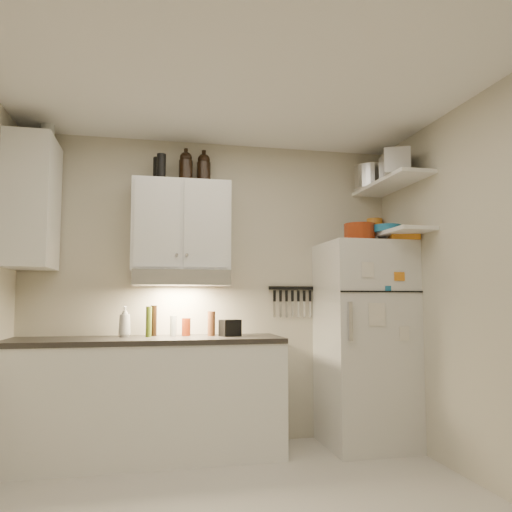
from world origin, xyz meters
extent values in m
cube|color=white|center=(0.00, 0.00, 2.61)|extent=(3.20, 3.00, 0.02)
cube|color=beige|center=(0.00, 1.51, 1.30)|extent=(3.20, 0.02, 2.60)
cube|color=beige|center=(1.61, 0.00, 1.30)|extent=(0.02, 3.00, 2.60)
cube|color=white|center=(-0.55, 1.20, 0.44)|extent=(2.10, 0.60, 0.88)
cube|color=#2E2A27|center=(-0.55, 1.20, 0.90)|extent=(2.10, 0.62, 0.04)
cube|color=white|center=(-0.30, 1.33, 1.83)|extent=(0.80, 0.33, 0.75)
cube|color=white|center=(-1.44, 1.20, 1.95)|extent=(0.33, 0.55, 1.00)
cube|color=silver|center=(-0.30, 1.27, 1.39)|extent=(0.76, 0.46, 0.12)
cube|color=silver|center=(1.25, 1.16, 0.85)|extent=(0.70, 0.68, 1.70)
cube|color=white|center=(1.45, 1.02, 2.20)|extent=(0.30, 0.95, 0.03)
cube|color=white|center=(1.45, 1.02, 1.76)|extent=(0.30, 0.95, 0.03)
cube|color=black|center=(0.70, 1.49, 1.32)|extent=(0.42, 0.02, 0.03)
cylinder|color=maroon|center=(1.17, 1.05, 1.78)|extent=(0.33, 0.33, 0.15)
cube|color=orange|center=(1.52, 0.96, 1.75)|extent=(0.31, 0.34, 0.10)
cylinder|color=silver|center=(1.31, 1.05, 1.75)|extent=(0.07, 0.07, 0.09)
cylinder|color=silver|center=(1.40, 1.32, 2.32)|extent=(0.39, 0.39, 0.21)
cube|color=#AAAAAD|center=(1.46, 0.96, 2.32)|extent=(0.25, 0.23, 0.21)
cube|color=#AAAAAD|center=(1.38, 0.78, 2.32)|extent=(0.26, 0.26, 0.20)
cylinder|color=#1B6796|center=(1.49, 1.40, 1.82)|extent=(0.24, 0.24, 0.10)
cylinder|color=#D06813|center=(1.52, 1.50, 1.90)|extent=(0.19, 0.19, 0.06)
cylinder|color=orange|center=(1.52, 1.50, 1.95)|extent=(0.15, 0.15, 0.05)
cylinder|color=#1B6796|center=(1.38, 0.97, 1.80)|extent=(0.24, 0.24, 0.06)
cylinder|color=black|center=(-0.47, 1.28, 2.31)|extent=(0.08, 0.08, 0.22)
cylinder|color=black|center=(-0.50, 1.38, 2.31)|extent=(0.08, 0.08, 0.21)
cylinder|color=silver|center=(-1.36, 1.29, 2.52)|extent=(0.12, 0.12, 0.15)
imported|color=white|center=(-0.74, 1.32, 1.06)|extent=(0.13, 0.13, 0.28)
cylinder|color=brown|center=(-0.04, 1.28, 1.02)|extent=(0.08, 0.08, 0.20)
cylinder|color=#435715|center=(-0.55, 1.26, 1.04)|extent=(0.05, 0.05, 0.24)
cylinder|color=black|center=(-0.51, 1.36, 1.04)|extent=(0.06, 0.06, 0.25)
cylinder|color=silver|center=(-0.35, 1.31, 1.00)|extent=(0.06, 0.06, 0.17)
cylinder|color=maroon|center=(-0.25, 1.33, 0.99)|extent=(0.09, 0.09, 0.14)
cube|color=black|center=(0.10, 1.22, 0.99)|extent=(0.19, 0.16, 0.13)
camera|label=1|loc=(-0.54, -2.83, 1.22)|focal=35.00mm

